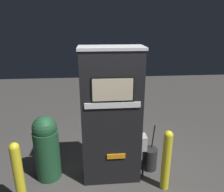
% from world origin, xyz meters
% --- Properties ---
extents(ground_plane, '(14.00, 14.00, 0.00)m').
position_xyz_m(ground_plane, '(0.00, 0.00, 0.00)').
color(ground_plane, '#423F3D').
extents(gas_pump, '(0.99, 0.45, 2.11)m').
position_xyz_m(gas_pump, '(0.00, 0.21, 1.06)').
color(gas_pump, black).
rests_on(gas_pump, ground_plane).
extents(safety_bollard, '(0.13, 0.13, 0.97)m').
position_xyz_m(safety_bollard, '(0.78, -0.14, 0.51)').
color(safety_bollard, yellow).
rests_on(safety_bollard, ground_plane).
extents(trash_bin, '(0.39, 0.39, 1.07)m').
position_xyz_m(trash_bin, '(-1.02, 0.28, 0.55)').
color(trash_bin, '#1E4C2D').
rests_on(trash_bin, ground_plane).
extents(safety_bollard_far, '(0.13, 0.13, 1.00)m').
position_xyz_m(safety_bollard_far, '(-1.26, -0.33, 0.53)').
color(safety_bollard_far, yellow).
rests_on(safety_bollard_far, ground_plane).
extents(squeegee_bucket, '(0.25, 0.25, 0.85)m').
position_xyz_m(squeegee_bucket, '(0.67, 0.34, 0.20)').
color(squeegee_bucket, '#262628').
rests_on(squeegee_bucket, ground_plane).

